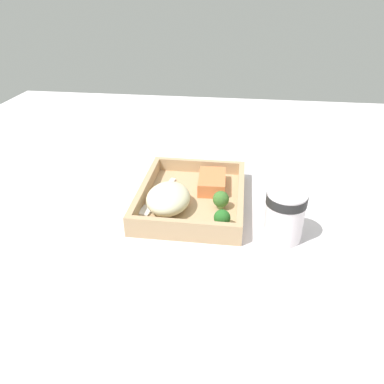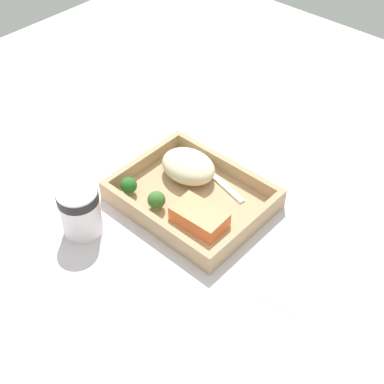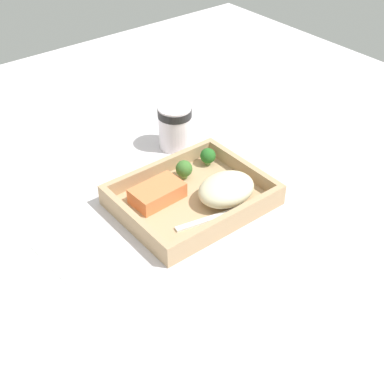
{
  "view_description": "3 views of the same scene",
  "coord_description": "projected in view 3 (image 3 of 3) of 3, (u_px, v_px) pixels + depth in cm",
  "views": [
    {
      "loc": [
        65.64,
        8.81,
        40.53
      ],
      "look_at": [
        0.0,
        0.0,
        2.7
      ],
      "focal_mm": 35.0,
      "sensor_mm": 36.0,
      "label": 1
    },
    {
      "loc": [
        -46.34,
        51.38,
        68.85
      ],
      "look_at": [
        0.0,
        0.0,
        2.7
      ],
      "focal_mm": 50.0,
      "sensor_mm": 36.0,
      "label": 2
    },
    {
      "loc": [
        -47.23,
        -59.38,
        60.67
      ],
      "look_at": [
        0.0,
        0.0,
        2.7
      ],
      "focal_mm": 50.0,
      "sensor_mm": 36.0,
      "label": 3
    }
  ],
  "objects": [
    {
      "name": "ground_plane",
      "position": [
        192.0,
        208.0,
        0.98
      ],
      "size": [
        160.0,
        160.0,
        2.0
      ],
      "primitive_type": "cube",
      "color": "silver"
    },
    {
      "name": "takeout_tray",
      "position": [
        192.0,
        201.0,
        0.97
      ],
      "size": [
        26.31,
        20.92,
        1.2
      ],
      "primitive_type": "cube",
      "color": "tan",
      "rests_on": "ground_plane"
    },
    {
      "name": "tray_rim",
      "position": [
        192.0,
        192.0,
        0.96
      ],
      "size": [
        26.31,
        20.92,
        2.85
      ],
      "color": "tan",
      "rests_on": "takeout_tray"
    },
    {
      "name": "salmon_fillet",
      "position": [
        157.0,
        193.0,
        0.95
      ],
      "size": [
        9.57,
        6.07,
        2.87
      ],
      "primitive_type": "cube",
      "rotation": [
        0.0,
        0.0,
        0.05
      ],
      "color": "#E87A46",
      "rests_on": "takeout_tray"
    },
    {
      "name": "mashed_potatoes",
      "position": [
        226.0,
        189.0,
        0.95
      ],
      "size": [
        10.94,
        8.46,
        4.75
      ],
      "primitive_type": "ellipsoid",
      "color": "beige",
      "rests_on": "takeout_tray"
    },
    {
      "name": "broccoli_floret_1",
      "position": [
        184.0,
        169.0,
        1.0
      ],
      "size": [
        3.21,
        3.21,
        3.63
      ],
      "color": "#7AA558",
      "rests_on": "takeout_tray"
    },
    {
      "name": "broccoli_floret_2",
      "position": [
        208.0,
        156.0,
        1.04
      ],
      "size": [
        3.04,
        3.04,
        3.47
      ],
      "color": "#7FA257",
      "rests_on": "takeout_tray"
    },
    {
      "name": "fork",
      "position": [
        223.0,
        215.0,
        0.92
      ],
      "size": [
        15.78,
        5.02,
        0.44
      ],
      "color": "white",
      "rests_on": "takeout_tray"
    },
    {
      "name": "paper_cup",
      "position": [
        175.0,
        125.0,
        1.1
      ],
      "size": [
        6.98,
        6.98,
        9.14
      ],
      "color": "white",
      "rests_on": "ground_plane"
    },
    {
      "name": "receipt_slip",
      "position": [
        72.0,
        255.0,
        0.86
      ],
      "size": [
        9.09,
        14.02,
        0.24
      ],
      "primitive_type": "cube",
      "rotation": [
        0.0,
        0.0,
        0.07
      ],
      "color": "white",
      "rests_on": "ground_plane"
    }
  ]
}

